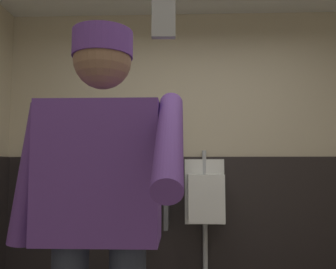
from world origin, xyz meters
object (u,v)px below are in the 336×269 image
(urinal_middle, at_px, (205,197))
(urinal_left, at_px, (129,197))
(person, at_px, (100,197))
(cell_phone, at_px, (164,17))

(urinal_middle, bearing_deg, urinal_left, 180.00)
(person, bearing_deg, urinal_left, 95.31)
(urinal_middle, distance_m, person, 2.23)
(urinal_middle, xyz_separation_m, person, (-0.55, -2.15, 0.18))
(urinal_left, distance_m, urinal_middle, 0.75)
(urinal_middle, bearing_deg, person, -104.37)
(urinal_middle, distance_m, cell_phone, 2.75)
(cell_phone, bearing_deg, urinal_middle, 82.04)
(cell_phone, bearing_deg, urinal_left, 98.12)
(person, relative_size, cell_phone, 14.62)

